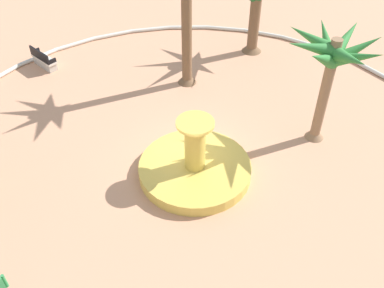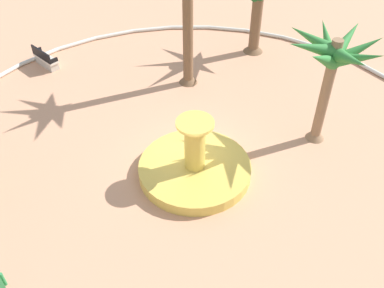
{
  "view_description": "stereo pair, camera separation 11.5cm",
  "coord_description": "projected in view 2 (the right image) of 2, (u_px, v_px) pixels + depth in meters",
  "views": [
    {
      "loc": [
        9.76,
        7.76,
        11.75
      ],
      "look_at": [
        0.16,
        0.19,
        1.0
      ],
      "focal_mm": 40.61,
      "sensor_mm": 36.0,
      "label": 1
    },
    {
      "loc": [
        9.69,
        7.85,
        11.75
      ],
      "look_at": [
        0.16,
        0.19,
        1.0
      ],
      "focal_mm": 40.61,
      "sensor_mm": 36.0,
      "label": 2
    }
  ],
  "objects": [
    {
      "name": "plaza_curb",
      "position": [
        191.0,
        157.0,
        17.06
      ],
      "size": [
        22.65,
        22.65,
        0.2
      ],
      "primitive_type": "torus",
      "color": "silver",
      "rests_on": "ground"
    },
    {
      "name": "ground_plane",
      "position": [
        191.0,
        159.0,
        17.13
      ],
      "size": [
        80.0,
        80.0,
        0.0
      ],
      "primitive_type": "plane",
      "color": "tan"
    },
    {
      "name": "bench_east",
      "position": [
        46.0,
        60.0,
        22.15
      ],
      "size": [
        0.63,
        1.64,
        1.0
      ],
      "color": "beige",
      "rests_on": "ground"
    },
    {
      "name": "palm_tree_mid_plaza",
      "position": [
        333.0,
        60.0,
        15.66
      ],
      "size": [
        3.63,
        3.69,
        4.77
      ],
      "color": "#8E6B4C",
      "rests_on": "ground"
    },
    {
      "name": "fountain",
      "position": [
        195.0,
        167.0,
        16.29
      ],
      "size": [
        4.24,
        4.24,
        2.51
      ],
      "color": "gold",
      "rests_on": "ground"
    }
  ]
}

